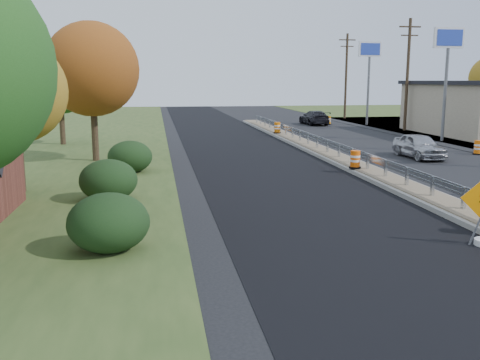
{
  "coord_description": "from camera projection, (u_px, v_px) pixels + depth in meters",
  "views": [
    {
      "loc": [
        -9.73,
        -19.48,
        4.31
      ],
      "look_at": [
        -7.08,
        -2.55,
        1.1
      ],
      "focal_mm": 40.0,
      "sensor_mm": 36.0,
      "label": 1
    }
  ],
  "objects": [
    {
      "name": "barrel_median_far",
      "position": [
        277.0,
        128.0,
        41.66
      ],
      "size": [
        0.58,
        0.58,
        0.86
      ],
      "color": "black",
      "rests_on": "median"
    },
    {
      "name": "car_silver",
      "position": [
        419.0,
        146.0,
        29.93
      ],
      "size": [
        1.67,
        4.04,
        1.37
      ],
      "primitive_type": "imported",
      "rotation": [
        0.0,
        0.0,
        0.01
      ],
      "color": "#AFAFB3",
      "rests_on": "ground"
    },
    {
      "name": "tree_near_red",
      "position": [
        92.0,
        69.0,
        28.02
      ],
      "size": [
        4.95,
        4.95,
        7.35
      ],
      "color": "#473523",
      "rests_on": "ground"
    },
    {
      "name": "pylon_sign_north",
      "position": [
        370.0,
        57.0,
        50.73
      ],
      "size": [
        2.2,
        0.3,
        7.9
      ],
      "color": "slate",
      "rests_on": "ground"
    },
    {
      "name": "guardrail",
      "position": [
        333.0,
        145.0,
        29.79
      ],
      "size": [
        0.1,
        46.15,
        0.72
      ],
      "color": "silver",
      "rests_on": "median"
    },
    {
      "name": "utility_pole_north",
      "position": [
        346.0,
        74.0,
        59.9
      ],
      "size": [
        1.9,
        0.26,
        9.4
      ],
      "color": "#473523",
      "rests_on": "ground"
    },
    {
      "name": "barrel_shoulder_far",
      "position": [
        329.0,
        120.0,
        52.74
      ],
      "size": [
        0.56,
        0.56,
        0.82
      ],
      "color": "black",
      "rests_on": "ground"
    },
    {
      "name": "ground",
      "position": [
        406.0,
        190.0,
        21.19
      ],
      "size": [
        140.0,
        140.0,
        0.0
      ],
      "primitive_type": "plane",
      "color": "black",
      "rests_on": "ground"
    },
    {
      "name": "pylon_sign_mid",
      "position": [
        448.0,
        48.0,
        37.13
      ],
      "size": [
        2.2,
        0.3,
        7.9
      ],
      "color": "slate",
      "rests_on": "ground"
    },
    {
      "name": "car_dark_far",
      "position": [
        314.0,
        118.0,
        52.33
      ],
      "size": [
        2.09,
        4.81,
        1.38
      ],
      "primitive_type": "imported",
      "rotation": [
        0.0,
        0.0,
        3.17
      ],
      "color": "black",
      "rests_on": "ground"
    },
    {
      "name": "utility_pole_nmid",
      "position": [
        408.0,
        73.0,
        45.34
      ],
      "size": [
        1.9,
        0.26,
        9.4
      ],
      "color": "#473523",
      "rests_on": "ground"
    },
    {
      "name": "tree_near_yellow",
      "position": [
        14.0,
        92.0,
        20.13
      ],
      "size": [
        3.96,
        3.96,
        5.88
      ],
      "color": "#473523",
      "rests_on": "ground"
    },
    {
      "name": "barrel_median_mid",
      "position": [
        355.0,
        160.0,
        25.05
      ],
      "size": [
        0.57,
        0.57,
        0.83
      ],
      "color": "black",
      "rests_on": "median"
    },
    {
      "name": "barrel_shoulder_near",
      "position": [
        478.0,
        148.0,
        31.36
      ],
      "size": [
        0.56,
        0.56,
        0.83
      ],
      "color": "black",
      "rests_on": "ground"
    },
    {
      "name": "median",
      "position": [
        339.0,
        159.0,
        28.94
      ],
      "size": [
        1.6,
        55.0,
        0.23
      ],
      "color": "gray",
      "rests_on": "ground"
    },
    {
      "name": "milled_overlay",
      "position": [
        252.0,
        157.0,
        30.23
      ],
      "size": [
        7.2,
        120.0,
        0.01
      ],
      "primitive_type": "cube",
      "color": "black",
      "rests_on": "ground"
    },
    {
      "name": "hedge_north",
      "position": [
        130.0,
        157.0,
        25.2
      ],
      "size": [
        2.09,
        2.09,
        1.52
      ],
      "primitive_type": "ellipsoid",
      "color": "black",
      "rests_on": "ground"
    },
    {
      "name": "hedge_south",
      "position": [
        109.0,
        222.0,
        13.55
      ],
      "size": [
        2.09,
        2.09,
        1.52
      ],
      "primitive_type": "ellipsoid",
      "color": "black",
      "rests_on": "ground"
    },
    {
      "name": "hedge_mid",
      "position": [
        108.0,
        180.0,
        19.3
      ],
      "size": [
        2.09,
        2.09,
        1.52
      ],
      "primitive_type": "ellipsoid",
      "color": "black",
      "rests_on": "ground"
    },
    {
      "name": "tree_near_back",
      "position": [
        60.0,
        82.0,
        35.46
      ],
      "size": [
        4.29,
        4.29,
        6.37
      ],
      "color": "#473523",
      "rests_on": "ground"
    }
  ]
}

